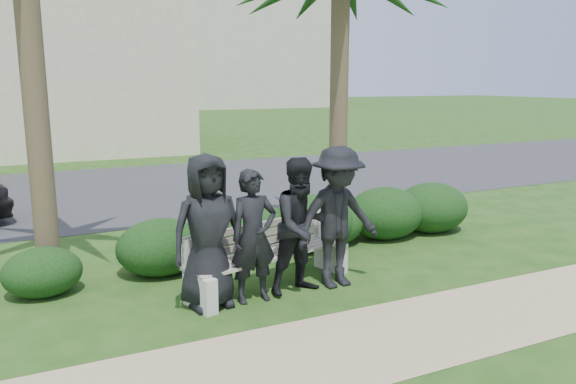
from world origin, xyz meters
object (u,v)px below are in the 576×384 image
man_b (254,236)px  man_d (338,217)px  park_bench (270,260)px  man_a (208,231)px  man_c (302,226)px

man_b → man_d: bearing=-1.5°
park_bench → man_b: man_b is taller
man_d → man_a: bearing=174.1°
park_bench → man_a: size_ratio=1.33×
man_b → man_c: size_ratio=0.94×
man_a → man_b: 0.57m
man_a → park_bench: bearing=10.9°
man_a → man_d: 1.76m
park_bench → man_c: bearing=-63.7°
park_bench → man_a: man_a is taller
man_a → man_d: (1.76, -0.08, 0.00)m
park_bench → man_d: man_d is taller
park_bench → man_b: size_ratio=1.51×
park_bench → man_d: 1.06m
man_a → man_d: bearing=-7.6°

